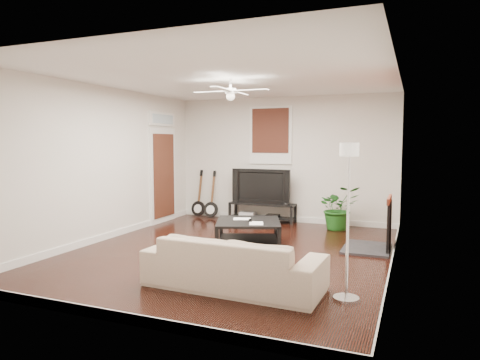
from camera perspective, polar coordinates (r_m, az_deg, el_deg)
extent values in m
cube|color=black|center=(7.20, -1.21, -9.42)|extent=(5.00, 6.00, 0.01)
cube|color=white|center=(7.04, -1.26, 13.23)|extent=(5.00, 6.00, 0.01)
cube|color=silver|center=(9.80, 5.72, 2.68)|extent=(5.00, 0.01, 2.80)
cube|color=silver|center=(4.39, -16.90, -0.33)|extent=(5.00, 0.01, 2.80)
cube|color=silver|center=(8.29, -17.32, 2.06)|extent=(0.01, 6.00, 2.80)
cube|color=silver|center=(6.42, 19.74, 1.20)|extent=(0.01, 6.00, 2.80)
cube|color=#9F4C33|center=(7.42, 19.97, 1.67)|extent=(0.02, 2.20, 2.80)
cube|color=black|center=(7.54, 17.56, -5.41)|extent=(0.80, 1.10, 0.92)
cube|color=#36140E|center=(9.86, 4.02, 5.91)|extent=(1.00, 0.06, 1.30)
cube|color=white|center=(9.82, -10.07, 1.76)|extent=(0.08, 1.00, 2.50)
cube|color=black|center=(9.84, 2.95, -4.25)|extent=(1.50, 0.40, 0.42)
imported|color=black|center=(9.78, 3.00, -0.77)|extent=(1.35, 0.18, 0.78)
cube|color=black|center=(7.51, 1.10, -7.04)|extent=(1.37, 1.37, 0.45)
imported|color=tan|center=(5.42, -0.84, -10.76)|extent=(2.23, 0.94, 0.64)
imported|color=#1B5919|center=(9.10, 12.83, -3.57)|extent=(1.06, 1.02, 0.91)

